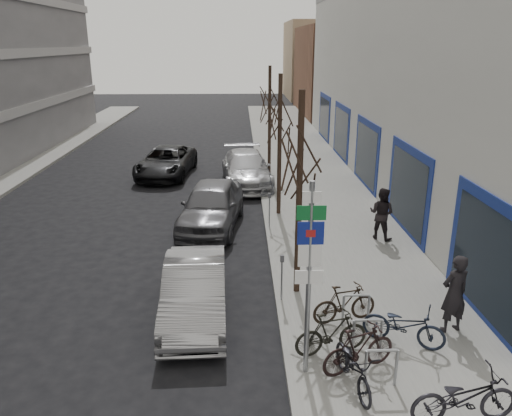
{
  "coord_description": "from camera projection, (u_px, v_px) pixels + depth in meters",
  "views": [
    {
      "loc": [
        1.1,
        -8.63,
        6.57
      ],
      "look_at": [
        1.55,
        5.09,
        2.0
      ],
      "focal_mm": 35.0,
      "sensor_mm": 36.0,
      "label": 1
    }
  ],
  "objects": [
    {
      "name": "ground",
      "position": [
        189.0,
        379.0,
        10.22
      ],
      "size": [
        120.0,
        120.0,
        0.0
      ],
      "primitive_type": "plane",
      "color": "black",
      "rests_on": "ground"
    },
    {
      "name": "sidewalk_east",
      "position": [
        326.0,
        214.0,
        19.82
      ],
      "size": [
        5.0,
        70.0,
        0.15
      ],
      "primitive_type": "cube",
      "color": "slate",
      "rests_on": "ground"
    },
    {
      "name": "brick_building_far",
      "position": [
        365.0,
        71.0,
        47.29
      ],
      "size": [
        12.0,
        14.0,
        8.0
      ],
      "primitive_type": "cube",
      "color": "brown",
      "rests_on": "ground"
    },
    {
      "name": "tan_building_far",
      "position": [
        340.0,
        60.0,
        61.37
      ],
      "size": [
        13.0,
        12.0,
        9.0
      ],
      "primitive_type": "cube",
      "color": "#937A5B",
      "rests_on": "ground"
    },
    {
      "name": "highway_sign_pole",
      "position": [
        309.0,
        269.0,
        9.51
      ],
      "size": [
        0.55,
        0.1,
        4.2
      ],
      "color": "gray",
      "rests_on": "ground"
    },
    {
      "name": "bike_rack",
      "position": [
        367.0,
        332.0,
        10.7
      ],
      "size": [
        0.66,
        2.26,
        0.83
      ],
      "color": "gray",
      "rests_on": "sidewalk_east"
    },
    {
      "name": "tree_near",
      "position": [
        301.0,
        147.0,
        12.33
      ],
      "size": [
        1.8,
        1.8,
        5.5
      ],
      "color": "black",
      "rests_on": "ground"
    },
    {
      "name": "tree_mid",
      "position": [
        280.0,
        112.0,
        18.49
      ],
      "size": [
        1.8,
        1.8,
        5.5
      ],
      "color": "black",
      "rests_on": "ground"
    },
    {
      "name": "tree_far",
      "position": [
        270.0,
        95.0,
        24.65
      ],
      "size": [
        1.8,
        1.8,
        5.5
      ],
      "color": "black",
      "rests_on": "ground"
    },
    {
      "name": "meter_front",
      "position": [
        282.0,
        273.0,
        12.84
      ],
      "size": [
        0.1,
        0.08,
        1.27
      ],
      "color": "gray",
      "rests_on": "sidewalk_east"
    },
    {
      "name": "meter_mid",
      "position": [
        270.0,
        207.0,
        18.06
      ],
      "size": [
        0.1,
        0.08,
        1.27
      ],
      "color": "gray",
      "rests_on": "sidewalk_east"
    },
    {
      "name": "meter_back",
      "position": [
        263.0,
        170.0,
        23.28
      ],
      "size": [
        0.1,
        0.08,
        1.27
      ],
      "color": "gray",
      "rests_on": "sidewalk_east"
    },
    {
      "name": "bike_near_left",
      "position": [
        354.0,
        363.0,
        9.62
      ],
      "size": [
        0.82,
        1.8,
        1.06
      ],
      "primitive_type": "imported",
      "rotation": [
        0.0,
        0.0,
        0.17
      ],
      "color": "black",
      "rests_on": "sidewalk_east"
    },
    {
      "name": "bike_near_right",
      "position": [
        359.0,
        348.0,
        10.11
      ],
      "size": [
        1.78,
        1.11,
        1.04
      ],
      "primitive_type": "imported",
      "rotation": [
        0.0,
        0.0,
        1.95
      ],
      "color": "black",
      "rests_on": "sidewalk_east"
    },
    {
      "name": "bike_mid_curb",
      "position": [
        404.0,
        322.0,
        11.01
      ],
      "size": [
        1.87,
        1.28,
        1.11
      ],
      "primitive_type": "imported",
      "rotation": [
        0.0,
        0.0,
        1.13
      ],
      "color": "black",
      "rests_on": "sidewalk_east"
    },
    {
      "name": "bike_mid_inner",
      "position": [
        331.0,
        333.0,
        10.68
      ],
      "size": [
        1.74,
        0.87,
        1.01
      ],
      "primitive_type": "imported",
      "rotation": [
        0.0,
        0.0,
        1.81
      ],
      "color": "black",
      "rests_on": "sidewalk_east"
    },
    {
      "name": "bike_far_curb",
      "position": [
        465.0,
        393.0,
        8.7
      ],
      "size": [
        1.99,
        0.75,
        1.19
      ],
      "primitive_type": "imported",
      "rotation": [
        0.0,
        0.0,
        1.65
      ],
      "color": "black",
      "rests_on": "sidewalk_east"
    },
    {
      "name": "bike_far_inner",
      "position": [
        345.0,
        303.0,
        11.92
      ],
      "size": [
        1.71,
        0.88,
        1.0
      ],
      "primitive_type": "imported",
      "rotation": [
        0.0,
        0.0,
        1.82
      ],
      "color": "black",
      "rests_on": "sidewalk_east"
    },
    {
      "name": "parked_car_front",
      "position": [
        195.0,
        290.0,
        12.37
      ],
      "size": [
        1.69,
        4.41,
        1.43
      ],
      "primitive_type": "imported",
      "rotation": [
        0.0,
        0.0,
        0.04
      ],
      "color": "#949599",
      "rests_on": "ground"
    },
    {
      "name": "parked_car_mid",
      "position": [
        211.0,
        205.0,
        18.44
      ],
      "size": [
        2.62,
        5.2,
        1.7
      ],
      "primitive_type": "imported",
      "rotation": [
        0.0,
        0.0,
        -0.13
      ],
      "color": "#535358",
      "rests_on": "ground"
    },
    {
      "name": "parked_car_back",
      "position": [
        246.0,
        169.0,
        24.02
      ],
      "size": [
        2.62,
        5.57,
        1.57
      ],
      "primitive_type": "imported",
      "rotation": [
        0.0,
        0.0,
        0.08
      ],
      "color": "#ADADB2",
      "rests_on": "ground"
    },
    {
      "name": "lane_car",
      "position": [
        166.0,
        162.0,
        25.65
      ],
      "size": [
        2.95,
        5.49,
        1.46
      ],
      "primitive_type": "imported",
      "rotation": [
        0.0,
        0.0,
        -0.1
      ],
      "color": "black",
      "rests_on": "ground"
    },
    {
      "name": "pedestrian_near",
      "position": [
        454.0,
        294.0,
        11.41
      ],
      "size": [
        0.8,
        0.64,
        1.91
      ],
      "primitive_type": "imported",
      "rotation": [
        0.0,
        0.0,
        3.43
      ],
      "color": "black",
      "rests_on": "sidewalk_east"
    },
    {
      "name": "pedestrian_far",
      "position": [
        382.0,
        213.0,
        16.91
      ],
      "size": [
        0.81,
        0.77,
        1.82
      ],
      "primitive_type": "imported",
      "rotation": [
        0.0,
        0.0,
        2.48
      ],
      "color": "black",
      "rests_on": "sidewalk_east"
    }
  ]
}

